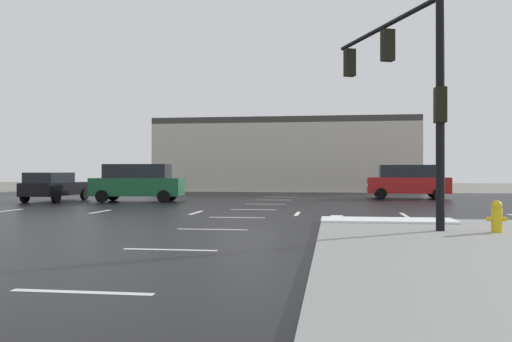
# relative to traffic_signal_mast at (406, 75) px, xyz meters

# --- Properties ---
(ground_plane) EXTENTS (120.00, 120.00, 0.00)m
(ground_plane) POSITION_rel_traffic_signal_mast_xyz_m (-5.41, 5.05, -4.40)
(ground_plane) COLOR slate
(road_asphalt) EXTENTS (44.00, 44.00, 0.02)m
(road_asphalt) POSITION_rel_traffic_signal_mast_xyz_m (-5.41, 5.05, -4.39)
(road_asphalt) COLOR black
(road_asphalt) RESTS_ON ground_plane
(snow_strip_curbside) EXTENTS (4.00, 1.60, 0.06)m
(snow_strip_curbside) POSITION_rel_traffic_signal_mast_xyz_m (-0.41, 1.05, -4.23)
(snow_strip_curbside) COLOR white
(snow_strip_curbside) RESTS_ON sidewalk_corner
(lane_markings) EXTENTS (36.15, 36.15, 0.01)m
(lane_markings) POSITION_rel_traffic_signal_mast_xyz_m (-4.20, 3.68, -4.37)
(lane_markings) COLOR silver
(lane_markings) RESTS_ON road_asphalt
(traffic_signal_mast) EXTENTS (2.55, 5.74, 6.35)m
(traffic_signal_mast) POSITION_rel_traffic_signal_mast_xyz_m (0.00, 0.00, 0.00)
(traffic_signal_mast) COLOR black
(traffic_signal_mast) RESTS_ON sidewalk_corner
(fire_hydrant) EXTENTS (0.48, 0.26, 0.79)m
(fire_hydrant) POSITION_rel_traffic_signal_mast_xyz_m (1.96, -1.70, -3.86)
(fire_hydrant) COLOR gold
(fire_hydrant) RESTS_ON sidewalk_corner
(strip_building_background) EXTENTS (21.75, 8.00, 6.10)m
(strip_building_background) POSITION_rel_traffic_signal_mast_xyz_m (-6.01, 31.34, -1.35)
(strip_building_background) COLOR beige
(strip_building_background) RESTS_ON ground_plane
(suv_red) EXTENTS (4.87, 2.23, 2.03)m
(suv_red) POSITION_rel_traffic_signal_mast_xyz_m (2.45, 17.91, -3.31)
(suv_red) COLOR #B21919
(suv_red) RESTS_ON road_asphalt
(suv_green) EXTENTS (4.97, 2.54, 2.03)m
(suv_green) POSITION_rel_traffic_signal_mast_xyz_m (-12.52, 12.32, -3.31)
(suv_green) COLOR #195933
(suv_green) RESTS_ON road_asphalt
(sedan_black) EXTENTS (2.13, 4.58, 1.58)m
(sedan_black) POSITION_rel_traffic_signal_mast_xyz_m (-17.22, 12.12, -3.54)
(sedan_black) COLOR black
(sedan_black) RESTS_ON road_asphalt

